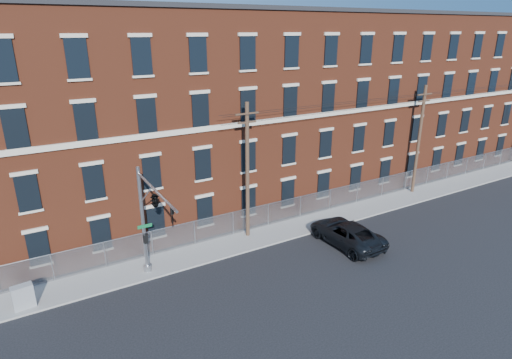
{
  "coord_description": "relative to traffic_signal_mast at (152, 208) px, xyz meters",
  "views": [
    {
      "loc": [
        -11.97,
        -19.48,
        14.77
      ],
      "look_at": [
        1.78,
        4.0,
        5.09
      ],
      "focal_mm": 29.79,
      "sensor_mm": 36.0,
      "label": 1
    }
  ],
  "objects": [
    {
      "name": "utility_pole_near",
      "position": [
        8.0,
        3.42,
        -0.05
      ],
      "size": [
        1.8,
        0.28,
        10.0
      ],
      "color": "#4B3425",
      "rests_on": "ground"
    },
    {
      "name": "overhead_wires",
      "position": [
        26.0,
        3.42,
        3.73
      ],
      "size": [
        40.0,
        0.62,
        0.62
      ],
      "color": "black",
      "rests_on": "ground"
    },
    {
      "name": "mill_building",
      "position": [
        18.0,
        11.75,
        2.76
      ],
      "size": [
        55.3,
        14.32,
        16.3
      ],
      "color": "maroon",
      "rests_on": "ground"
    },
    {
      "name": "utility_pole_mid",
      "position": [
        26.0,
        3.42,
        -0.05
      ],
      "size": [
        1.8,
        0.28,
        10.0
      ],
      "color": "#4B3425",
      "rests_on": "ground"
    },
    {
      "name": "ground",
      "position": [
        6.0,
        -2.18,
        -5.39
      ],
      "size": [
        140.0,
        140.0,
        0.0
      ],
      "primitive_type": "plane",
      "color": "black",
      "rests_on": "ground"
    },
    {
      "name": "utility_cabinet",
      "position": [
        -7.02,
        2.02,
        -4.58
      ],
      "size": [
        1.15,
        0.67,
        1.38
      ],
      "primitive_type": "cube",
      "rotation": [
        0.0,
        0.0,
        0.11
      ],
      "color": "gray",
      "rests_on": "sidewalk"
    },
    {
      "name": "chain_link_fence",
      "position": [
        18.0,
        4.12,
        -4.33
      ],
      "size": [
        59.06,
        0.06,
        1.85
      ],
      "color": "#A5A8AD",
      "rests_on": "ground"
    },
    {
      "name": "pickup_truck",
      "position": [
        13.6,
        -1.17,
        -4.54
      ],
      "size": [
        2.93,
        6.13,
        1.69
      ],
      "primitive_type": "imported",
      "rotation": [
        0.0,
        0.0,
        3.16
      ],
      "color": "black",
      "rests_on": "ground"
    },
    {
      "name": "traffic_signal_mast",
      "position": [
        0.0,
        0.0,
        0.0
      ],
      "size": [
        0.9,
        6.75,
        7.0
      ],
      "color": "#9EA0A5",
      "rests_on": "ground"
    },
    {
      "name": "sidewalk",
      "position": [
        18.0,
        2.82,
        -5.33
      ],
      "size": [
        65.0,
        3.0,
        0.12
      ],
      "primitive_type": "cube",
      "color": "gray",
      "rests_on": "ground"
    }
  ]
}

